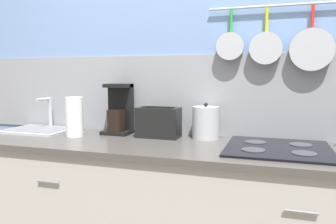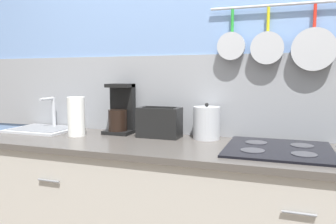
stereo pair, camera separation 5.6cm
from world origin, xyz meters
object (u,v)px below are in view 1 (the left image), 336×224
object	(u,v)px
paper_towel_roll	(74,117)
kettle	(206,123)
coffee_maker	(119,113)
toaster	(159,122)

from	to	relation	value
paper_towel_roll	kettle	xyz separation A→B (m)	(0.82, 0.18, -0.03)
coffee_maker	toaster	distance (m)	0.31
coffee_maker	kettle	bearing A→B (deg)	-0.44
paper_towel_roll	toaster	bearing A→B (deg)	14.13
paper_towel_roll	toaster	size ratio (longest dim) A/B	0.89
paper_towel_roll	coffee_maker	world-z (taller)	coffee_maker
paper_towel_roll	coffee_maker	bearing A→B (deg)	39.70
toaster	kettle	size ratio (longest dim) A/B	1.27
coffee_maker	toaster	bearing A→B (deg)	-9.97
paper_towel_roll	coffee_maker	xyz separation A→B (m)	(0.23, 0.19, 0.01)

